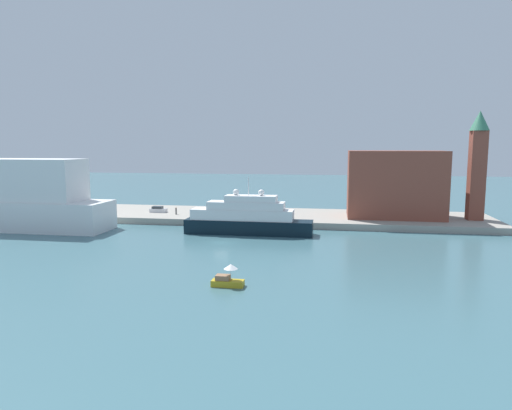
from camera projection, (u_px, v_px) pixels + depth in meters
ground at (221, 243)px, 82.93m from camera, size 400.00×400.00×0.00m
quay_dock at (249, 216)px, 109.31m from camera, size 110.00×22.16×1.41m
large_yacht at (247, 218)px, 90.95m from camera, size 25.23×4.72×11.25m
small_motorboat at (228, 278)px, 57.11m from camera, size 4.01×1.74×2.85m
harbor_building at (395, 184)px, 102.82m from camera, size 20.75×11.83×14.83m
bell_tower at (477, 161)px, 98.38m from camera, size 4.05×4.05×23.28m
parked_car at (158, 210)px, 111.14m from camera, size 3.96×1.84×1.44m
person_figure at (176, 211)px, 107.51m from camera, size 0.36×0.36×1.72m
mooring_bollard at (251, 218)px, 98.96m from camera, size 0.37×0.37×0.88m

